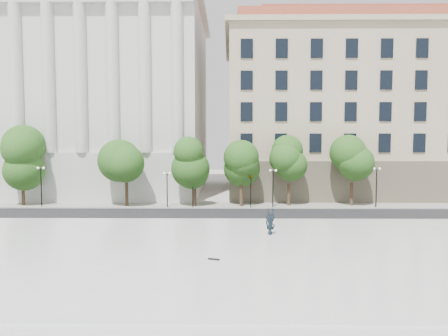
# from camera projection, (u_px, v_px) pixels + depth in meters

# --- Properties ---
(ground) EXTENTS (160.00, 160.00, 0.00)m
(ground) POSITION_uv_depth(u_px,v_px,m) (195.00, 271.00, 25.32)
(ground) COLOR #B9B6AF
(ground) RESTS_ON ground
(plaza) EXTENTS (44.00, 22.00, 0.45)m
(plaza) POSITION_uv_depth(u_px,v_px,m) (199.00, 253.00, 28.29)
(plaza) COLOR silver
(plaza) RESTS_ON ground
(street) EXTENTS (60.00, 8.00, 0.02)m
(street) POSITION_uv_depth(u_px,v_px,m) (209.00, 215.00, 43.27)
(street) COLOR black
(street) RESTS_ON ground
(far_sidewalk) EXTENTS (60.00, 4.00, 0.12)m
(far_sidewalk) POSITION_uv_depth(u_px,v_px,m) (211.00, 205.00, 49.25)
(far_sidewalk) COLOR #99968E
(far_sidewalk) RESTS_ON ground
(building_west) EXTENTS (31.50, 27.65, 25.60)m
(building_west) POSITION_uv_depth(u_px,v_px,m) (98.00, 102.00, 63.09)
(building_west) COLOR beige
(building_west) RESTS_ON ground
(building_east) EXTENTS (36.00, 26.15, 23.00)m
(building_east) POSITION_uv_depth(u_px,v_px,m) (353.00, 114.00, 63.13)
(building_east) COLOR #BEB091
(building_east) RESTS_ON ground
(traffic_light_west) EXTENTS (1.13, 1.93, 4.27)m
(traffic_light_west) POSITION_uv_depth(u_px,v_px,m) (193.00, 174.00, 47.32)
(traffic_light_west) COLOR black
(traffic_light_west) RESTS_ON ground
(traffic_light_east) EXTENTS (0.68, 1.84, 4.22)m
(traffic_light_east) POSITION_uv_depth(u_px,v_px,m) (251.00, 175.00, 47.25)
(traffic_light_east) COLOR black
(traffic_light_east) RESTS_ON ground
(person_lying) EXTENTS (0.76, 1.98, 0.54)m
(person_lying) POSITION_uv_depth(u_px,v_px,m) (270.00, 231.00, 32.70)
(person_lying) COLOR black
(person_lying) RESTS_ON plaza
(skateboard) EXTENTS (0.73, 0.43, 0.07)m
(skateboard) POSITION_uv_depth(u_px,v_px,m) (214.00, 259.00, 25.99)
(skateboard) COLOR black
(skateboard) RESTS_ON plaza
(street_trees) EXTENTS (40.78, 4.67, 7.45)m
(street_trees) POSITION_uv_depth(u_px,v_px,m) (187.00, 162.00, 48.46)
(street_trees) COLOR #382619
(street_trees) RESTS_ON ground
(lamp_posts) EXTENTS (37.60, 0.28, 4.53)m
(lamp_posts) POSITION_uv_depth(u_px,v_px,m) (214.00, 181.00, 47.65)
(lamp_posts) COLOR black
(lamp_posts) RESTS_ON ground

